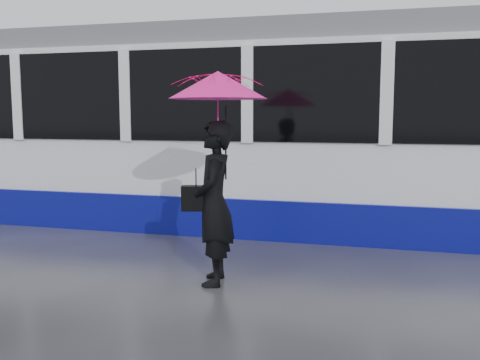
% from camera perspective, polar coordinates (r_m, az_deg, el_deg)
% --- Properties ---
extents(ground, '(90.00, 90.00, 0.00)m').
position_cam_1_polar(ground, '(7.27, -6.58, -8.23)').
color(ground, '#29292E').
rests_on(ground, ground).
extents(rails, '(34.00, 1.51, 0.02)m').
position_cam_1_polar(rails, '(9.57, -1.00, -4.43)').
color(rails, '#3F3D38').
rests_on(rails, ground).
extents(tram, '(26.00, 2.56, 3.35)m').
position_cam_1_polar(tram, '(9.13, 5.79, 5.29)').
color(tram, white).
rests_on(tram, ground).
extents(woman, '(0.58, 0.75, 1.84)m').
position_cam_1_polar(woman, '(5.98, -2.77, -2.48)').
color(woman, black).
rests_on(woman, ground).
extents(umbrella, '(1.30, 1.30, 1.24)m').
position_cam_1_polar(umbrella, '(5.88, -2.37, 8.06)').
color(umbrella, '#E41384').
rests_on(umbrella, ground).
extents(handbag, '(0.35, 0.21, 0.46)m').
position_cam_1_polar(handbag, '(6.06, -4.70, -1.94)').
color(handbag, black).
rests_on(handbag, ground).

